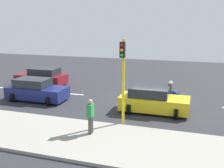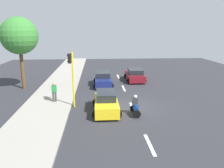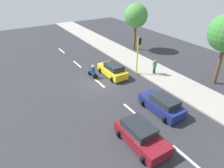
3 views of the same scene
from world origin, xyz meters
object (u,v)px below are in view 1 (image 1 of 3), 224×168
(motorcycle, at_px, (171,94))
(pedestrian_near_signal, at_px, (91,115))
(car_dark_blue, at_px, (36,90))
(car_yellow_cab, at_px, (153,101))
(traffic_light_corner, at_px, (123,71))
(car_maroon, at_px, (42,77))

(motorcycle, relative_size, pedestrian_near_signal, 0.91)
(motorcycle, distance_m, pedestrian_near_signal, 7.20)
(car_dark_blue, xyz_separation_m, motorcycle, (-2.10, 8.98, -0.07))
(car_yellow_cab, height_order, traffic_light_corner, traffic_light_corner)
(pedestrian_near_signal, bearing_deg, car_dark_blue, -126.83)
(car_dark_blue, relative_size, traffic_light_corner, 0.92)
(car_yellow_cab, xyz_separation_m, car_dark_blue, (-0.03, -8.09, 0.00))
(car_yellow_cab, bearing_deg, pedestrian_near_signal, -27.63)
(motorcycle, xyz_separation_m, pedestrian_near_signal, (6.46, -3.16, 0.42))
(car_yellow_cab, relative_size, car_maroon, 0.98)
(car_maroon, height_order, traffic_light_corner, traffic_light_corner)
(car_maroon, xyz_separation_m, traffic_light_corner, (6.63, 8.94, 2.22))
(car_dark_blue, height_order, pedestrian_near_signal, pedestrian_near_signal)
(car_dark_blue, bearing_deg, car_maroon, -152.91)
(car_yellow_cab, xyz_separation_m, motorcycle, (-2.13, 0.89, -0.07))
(car_dark_blue, distance_m, traffic_light_corner, 7.75)
(car_maroon, distance_m, car_dark_blue, 4.43)
(car_maroon, xyz_separation_m, pedestrian_near_signal, (8.30, 7.84, 0.35))
(car_yellow_cab, height_order, motorcycle, motorcycle)
(car_maroon, bearing_deg, traffic_light_corner, 53.42)
(car_maroon, distance_m, motorcycle, 11.15)
(car_dark_blue, distance_m, motorcycle, 9.22)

